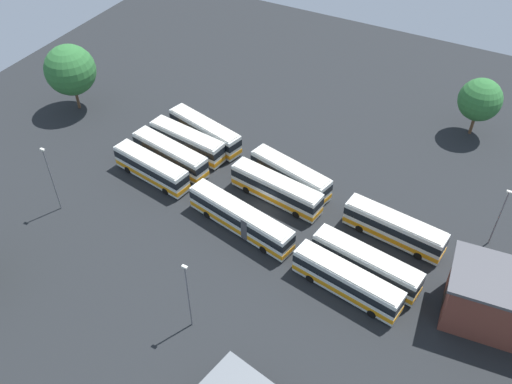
% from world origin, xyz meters
% --- Properties ---
extents(ground_plane, '(109.88, 109.88, 0.00)m').
position_xyz_m(ground_plane, '(0.00, 0.00, 0.00)').
color(ground_plane, black).
extents(bus_row0_slot0, '(12.23, 3.91, 3.51)m').
position_xyz_m(bus_row0_slot0, '(-15.69, -2.14, 1.86)').
color(bus_row0_slot0, silver).
rests_on(bus_row0_slot0, ground_plane).
extents(bus_row0_slot2, '(12.64, 4.27, 3.51)m').
position_xyz_m(bus_row0_slot2, '(-14.64, 4.49, 1.86)').
color(bus_row0_slot2, silver).
rests_on(bus_row0_slot2, ground_plane).
extents(bus_row0_slot3, '(12.52, 4.39, 3.51)m').
position_xyz_m(bus_row0_slot3, '(-13.69, 7.72, 1.86)').
color(bus_row0_slot3, silver).
rests_on(bus_row0_slot3, ground_plane).
extents(bus_row1_slot0, '(11.78, 5.05, 3.51)m').
position_xyz_m(bus_row1_slot0, '(-0.98, -5.03, 1.86)').
color(bus_row1_slot0, silver).
rests_on(bus_row1_slot0, ground_plane).
extents(bus_row1_slot1, '(12.60, 4.18, 3.51)m').
position_xyz_m(bus_row1_slot1, '(-0.59, -1.76, 1.86)').
color(bus_row1_slot1, silver).
rests_on(bus_row1_slot1, ground_plane).
extents(bus_row1_slot3, '(14.60, 5.31, 3.51)m').
position_xyz_m(bus_row1_slot3, '(0.74, 4.88, 1.86)').
color(bus_row1_slot3, silver).
rests_on(bus_row1_slot3, ground_plane).
extents(bus_row2_slot0, '(12.39, 5.36, 3.51)m').
position_xyz_m(bus_row2_slot0, '(13.74, -7.89, 1.86)').
color(bus_row2_slot0, silver).
rests_on(bus_row2_slot0, ground_plane).
extents(bus_row2_slot1, '(11.75, 3.91, 3.51)m').
position_xyz_m(bus_row2_slot1, '(14.66, -4.75, 1.86)').
color(bus_row2_slot1, silver).
rests_on(bus_row2_slot1, ground_plane).
extents(bus_row2_slot2, '(12.02, 4.48, 3.51)m').
position_xyz_m(bus_row2_slot2, '(15.07, -1.26, 1.86)').
color(bus_row2_slot2, silver).
rests_on(bus_row2_slot2, ground_plane).
extents(bus_row2_slot3, '(11.60, 4.26, 3.51)m').
position_xyz_m(bus_row2_slot3, '(15.62, 2.26, 1.86)').
color(bus_row2_slot3, silver).
rests_on(bus_row2_slot3, ground_plane).
extents(depot_building, '(13.29, 8.31, 6.34)m').
position_xyz_m(depot_building, '(-29.23, 3.87, 3.19)').
color(depot_building, brown).
rests_on(depot_building, ground_plane).
extents(lamp_post_mid_lot, '(0.56, 0.28, 9.14)m').
position_xyz_m(lamp_post_mid_lot, '(-1.44, 18.98, 4.99)').
color(lamp_post_mid_lot, slate).
rests_on(lamp_post_mid_lot, ground_plane).
extents(lamp_post_by_building, '(0.56, 0.28, 8.17)m').
position_xyz_m(lamp_post_by_building, '(-25.90, -6.92, 4.50)').
color(lamp_post_by_building, slate).
rests_on(lamp_post_by_building, ground_plane).
extents(lamp_post_far_corner, '(0.56, 0.28, 9.36)m').
position_xyz_m(lamp_post_far_corner, '(22.39, 12.27, 5.10)').
color(lamp_post_far_corner, slate).
rests_on(lamp_post_far_corner, ground_plane).
extents(tree_northwest, '(6.04, 6.04, 8.73)m').
position_xyz_m(tree_northwest, '(-19.15, -27.97, 5.70)').
color(tree_northwest, brown).
rests_on(tree_northwest, ground_plane).
extents(tree_west_edge, '(7.50, 7.50, 10.35)m').
position_xyz_m(tree_west_edge, '(35.66, -6.15, 6.59)').
color(tree_west_edge, brown).
rests_on(tree_west_edge, ground_plane).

